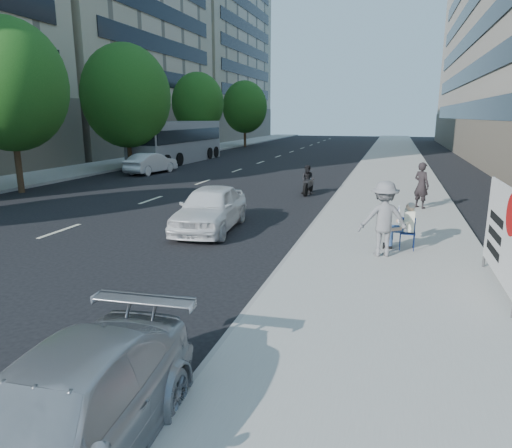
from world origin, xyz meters
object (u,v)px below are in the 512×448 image
(protest_banner, at_px, (502,231))
(white_sedan_mid, at_px, (151,163))
(white_sedan_near, at_px, (210,208))
(seated_protester, at_px, (404,223))
(bus, at_px, (178,142))
(jogger, at_px, (384,219))
(parked_sedan, at_px, (55,425))
(pedestrian_woman, at_px, (421,185))
(motorcycle, at_px, (308,181))

(protest_banner, relative_size, white_sedan_mid, 0.75)
(white_sedan_near, bearing_deg, seated_protester, -14.79)
(white_sedan_mid, distance_m, bus, 7.62)
(jogger, distance_m, bus, 28.06)
(seated_protester, relative_size, white_sedan_mid, 0.32)
(jogger, height_order, parked_sedan, jogger)
(white_sedan_mid, bearing_deg, white_sedan_near, 134.03)
(bus, bearing_deg, white_sedan_mid, -77.41)
(protest_banner, bearing_deg, pedestrian_woman, 97.18)
(jogger, height_order, protest_banner, protest_banner)
(seated_protester, distance_m, jogger, 1.01)
(pedestrian_woman, xyz_separation_m, protest_banner, (1.11, -8.79, 0.34))
(bus, bearing_deg, pedestrian_woman, -40.11)
(white_sedan_near, bearing_deg, bus, 113.34)
(protest_banner, height_order, motorcycle, protest_banner)
(pedestrian_woman, distance_m, protest_banner, 8.86)
(pedestrian_woman, xyz_separation_m, white_sedan_mid, (-16.48, 8.07, -0.39))
(white_sedan_near, bearing_deg, jogger, -23.52)
(white_sedan_near, bearing_deg, pedestrian_woman, 31.75)
(bus, bearing_deg, seated_protester, -50.89)
(jogger, bearing_deg, white_sedan_mid, -59.24)
(pedestrian_woman, bearing_deg, white_sedan_near, 77.26)
(jogger, distance_m, parked_sedan, 9.16)
(jogger, height_order, white_sedan_near, jogger)
(parked_sedan, bearing_deg, white_sedan_mid, 113.40)
(protest_banner, height_order, parked_sedan, protest_banner)
(parked_sedan, height_order, bus, bus)
(parked_sedan, xyz_separation_m, bus, (-13.80, 31.10, 1.00))
(seated_protester, bearing_deg, white_sedan_mid, 137.82)
(protest_banner, bearing_deg, white_sedan_near, 155.50)
(parked_sedan, bearing_deg, protest_banner, 48.03)
(seated_protester, bearing_deg, protest_banner, -54.55)
(parked_sedan, distance_m, bus, 34.04)
(jogger, bearing_deg, bus, -67.69)
(seated_protester, xyz_separation_m, motorcycle, (-4.28, 9.01, -0.24))
(pedestrian_woman, distance_m, white_sedan_near, 8.59)
(white_sedan_near, distance_m, bus, 23.49)
(pedestrian_woman, height_order, protest_banner, protest_banner)
(seated_protester, relative_size, protest_banner, 0.43)
(protest_banner, relative_size, parked_sedan, 0.70)
(pedestrian_woman, xyz_separation_m, motorcycle, (-5.02, 2.82, -0.42))
(seated_protester, bearing_deg, motorcycle, 115.39)
(parked_sedan, relative_size, motorcycle, 2.14)
(seated_protester, distance_m, parked_sedan, 10.09)
(pedestrian_woman, relative_size, bus, 0.15)
(white_sedan_mid, bearing_deg, jogger, 143.24)
(white_sedan_near, xyz_separation_m, motorcycle, (1.84, 7.98, -0.10))
(jogger, xyz_separation_m, white_sedan_near, (-5.58, 1.85, -0.39))
(motorcycle, bearing_deg, parked_sedan, -84.74)
(parked_sedan, relative_size, bus, 0.36)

